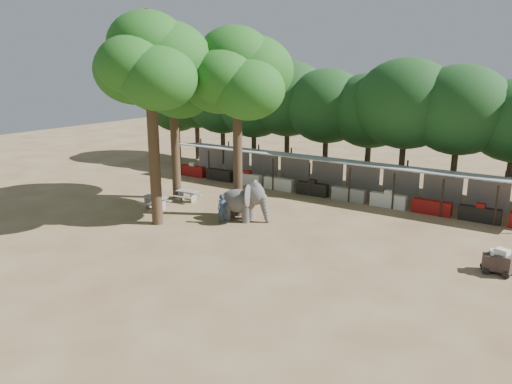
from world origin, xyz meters
The scene contains 12 objects.
ground centered at (0.00, 0.00, 0.00)m, with size 100.00×100.00×0.00m, color brown.
vendor_stalls centered at (0.00, 13.84, 1.18)m, with size 28.00×2.99×2.80m.
yard_tree_left centered at (-9.13, 7.19, 8.20)m, with size 7.10×6.90×11.02m.
yard_tree_center centered at (-6.13, 2.19, 9.21)m, with size 7.10×6.90×12.04m.
yard_tree_back centered at (-3.13, 6.19, 8.54)m, with size 7.10×6.90×11.36m.
backdrop_trees centered at (0.00, 19.00, 5.51)m, with size 46.46×5.95×8.33m.
elephant centered at (-2.12, 5.38, 1.20)m, with size 3.24×2.38×2.40m.
handler centered at (-2.85, 4.21, 0.88)m, with size 0.63×0.42×1.76m, color #26384C.
picnic_table_near centered at (-8.32, 4.14, 0.54)m, with size 1.82×1.68×0.82m.
picnic_table_far centered at (-7.81, 6.72, 0.48)m, with size 1.60×1.47×0.74m.
cart_front centered at (11.80, 5.26, 0.54)m, with size 1.28×1.03×1.09m.
cart_back centered at (12.05, 5.28, 0.58)m, with size 1.40×1.14×1.18m.
Camera 1 is at (14.41, -18.20, 9.23)m, focal length 35.00 mm.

